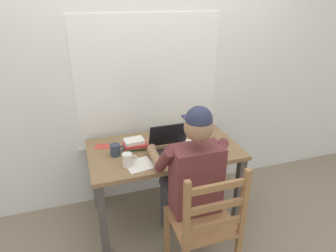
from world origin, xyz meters
TOP-DOWN VIEW (x-y plane):
  - ground_plane at (0.00, 0.00)m, footprint 8.00×8.00m
  - back_wall at (-0.00, 0.44)m, footprint 6.00×0.08m
  - desk at (0.00, 0.00)m, footprint 1.25×0.71m
  - seated_person at (0.07, -0.43)m, footprint 0.50×0.60m
  - wooden_chair at (0.07, -0.71)m, footprint 0.42×0.42m
  - laptop at (0.04, -0.10)m, footprint 0.33×0.31m
  - computer_mouse at (0.32, -0.14)m, footprint 0.06×0.10m
  - coffee_mug_white at (0.38, 0.20)m, footprint 0.11×0.08m
  - coffee_mug_dark at (-0.41, 0.00)m, footprint 0.12×0.08m
  - coffee_mug_spare at (-0.34, -0.19)m, footprint 0.11×0.08m
  - book_stack_main at (-0.23, 0.07)m, footprint 0.21×0.15m
  - book_stack_side at (0.06, 0.18)m, footprint 0.21×0.13m
  - paper_pile_near_laptop at (0.27, -0.03)m, footprint 0.29×0.23m
  - paper_pile_back_corner at (-0.26, -0.21)m, footprint 0.23×0.22m
  - paper_pile_side at (0.13, -0.21)m, footprint 0.25×0.23m
  - landscape_photo_print at (-0.49, 0.18)m, footprint 0.15×0.12m

SIDE VIEW (x-z plane):
  - ground_plane at x=0.00m, z-range 0.00..0.00m
  - wooden_chair at x=0.07m, z-range -0.01..0.95m
  - desk at x=0.00m, z-range 0.25..0.95m
  - seated_person at x=0.07m, z-range 0.06..1.32m
  - landscape_photo_print at x=-0.49m, z-range 0.70..0.70m
  - paper_pile_near_laptop at x=0.27m, z-range 0.70..0.71m
  - paper_pile_back_corner at x=-0.26m, z-range 0.70..0.71m
  - paper_pile_side at x=0.13m, z-range 0.70..0.72m
  - computer_mouse at x=0.32m, z-range 0.70..0.74m
  - book_stack_side at x=0.06m, z-range 0.70..0.78m
  - book_stack_main at x=-0.23m, z-range 0.70..0.78m
  - coffee_mug_dark at x=-0.41m, z-range 0.70..0.80m
  - coffee_mug_white at x=0.38m, z-range 0.70..0.81m
  - coffee_mug_spare at x=-0.34m, z-range 0.70..0.81m
  - laptop at x=0.04m, z-range 0.64..0.87m
  - back_wall at x=0.00m, z-range -0.01..2.59m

